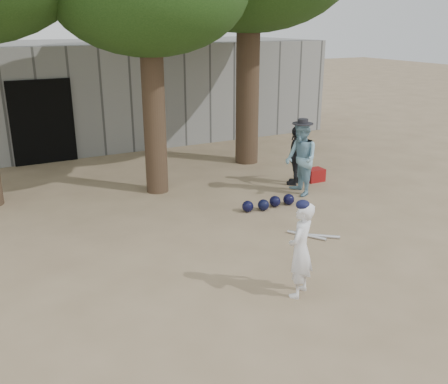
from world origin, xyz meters
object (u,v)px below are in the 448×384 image
spectator_dark (296,156)px  red_bag (315,175)px  boy_player (300,250)px  spectator_blue (301,159)px

spectator_dark → red_bag: spectator_dark is taller
boy_player → red_bag: bearing=-164.1°
red_bag → boy_player: bearing=-129.9°
boy_player → spectator_dark: spectator_dark is taller
spectator_dark → red_bag: 0.76m
spectator_blue → spectator_dark: spectator_blue is taller
spectator_blue → red_bag: spectator_blue is taller
boy_player → spectator_blue: bearing=-160.2°
boy_player → red_bag: (3.41, 4.08, -0.53)m
boy_player → red_bag: size_ratio=3.24×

